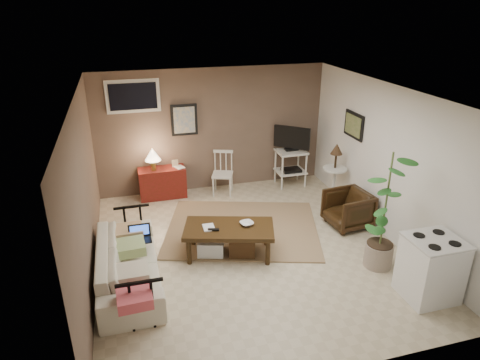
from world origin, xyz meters
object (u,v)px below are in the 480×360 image
object	(u,v)px
coffee_table	(228,238)
side_table	(335,167)
sofa	(128,257)
red_console	(162,180)
armchair	(348,208)
potted_plant	(385,207)
tv_stand	(291,155)
spindle_chair	(223,174)
stove	(431,268)

from	to	relation	value
coffee_table	side_table	xyz separation A→B (m)	(2.33, 1.20, 0.45)
sofa	red_console	bearing A→B (deg)	-15.47
sofa	armchair	xyz separation A→B (m)	(3.61, 0.62, -0.05)
armchair	potted_plant	world-z (taller)	potted_plant
sofa	potted_plant	bearing A→B (deg)	-99.33
side_table	tv_stand	bearing A→B (deg)	113.96
coffee_table	sofa	world-z (taller)	sofa
sofa	armchair	bearing A→B (deg)	-80.25
spindle_chair	stove	world-z (taller)	same
sofa	potted_plant	size ratio (longest dim) A/B	1.13
coffee_table	tv_stand	xyz separation A→B (m)	(1.88, 2.22, 0.38)
red_console	spindle_chair	world-z (taller)	red_console
coffee_table	spindle_chair	size ratio (longest dim) A/B	1.71
spindle_chair	stove	size ratio (longest dim) A/B	1.00
tv_stand	stove	world-z (taller)	tv_stand
spindle_chair	stove	xyz separation A→B (m)	(1.79, -3.82, 0.02)
red_console	side_table	bearing A→B (deg)	-20.23
sofa	side_table	bearing A→B (deg)	-68.44
potted_plant	stove	world-z (taller)	potted_plant
coffee_table	tv_stand	bearing A→B (deg)	49.72
armchair	potted_plant	bearing A→B (deg)	-13.25
coffee_table	potted_plant	bearing A→B (deg)	-23.26
red_console	stove	world-z (taller)	red_console
spindle_chair	side_table	xyz separation A→B (m)	(1.89, -0.98, 0.33)
coffee_table	side_table	size ratio (longest dim) A/B	1.24
armchair	stove	distance (m)	1.97
sofa	red_console	distance (m)	2.72
potted_plant	spindle_chair	bearing A→B (deg)	117.20
red_console	potted_plant	size ratio (longest dim) A/B	0.58
spindle_chair	side_table	bearing A→B (deg)	-27.33
spindle_chair	tv_stand	world-z (taller)	tv_stand
potted_plant	side_table	bearing A→B (deg)	80.99
spindle_chair	tv_stand	bearing A→B (deg)	1.41
armchair	potted_plant	distance (m)	1.34
sofa	spindle_chair	world-z (taller)	spindle_chair
red_console	side_table	world-z (taller)	side_table
spindle_chair	stove	bearing A→B (deg)	-64.90
tv_stand	red_console	bearing A→B (deg)	177.47
tv_stand	armchair	world-z (taller)	tv_stand
coffee_table	potted_plant	distance (m)	2.28
spindle_chair	side_table	distance (m)	2.15
coffee_table	spindle_chair	bearing A→B (deg)	78.64
coffee_table	potted_plant	world-z (taller)	potted_plant
side_table	potted_plant	size ratio (longest dim) A/B	0.66
red_console	armchair	bearing A→B (deg)	-34.78
armchair	stove	xyz separation A→B (m)	(0.07, -1.97, 0.08)
sofa	side_table	size ratio (longest dim) A/B	1.71
red_console	armchair	size ratio (longest dim) A/B	1.51
coffee_table	spindle_chair	xyz separation A→B (m)	(0.44, 2.18, 0.12)
sofa	armchair	distance (m)	3.66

